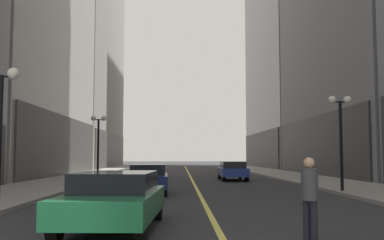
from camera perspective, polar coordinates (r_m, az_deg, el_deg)
name	(u,v)px	position (r m, az deg, el deg)	size (l,w,h in m)	color
ground_plane	(190,176)	(38.13, -0.25, -7.15)	(200.00, 200.00, 0.00)	#2D2D30
sidewalk_left	(92,175)	(38.82, -12.61, -6.88)	(4.50, 78.00, 0.15)	gray
sidewalk_right	(287,175)	(39.20, 11.98, -6.87)	(4.50, 78.00, 0.15)	gray
lane_centre_stripe	(190,176)	(38.13, -0.25, -7.14)	(0.16, 70.00, 0.01)	#E5D64C
building_left_far	(73,26)	(67.49, -14.93, 11.47)	(11.58, 26.00, 40.55)	#A8A399
car_green	(115,198)	(10.74, -9.78, -9.78)	(2.16, 4.69, 1.32)	#196038
car_navy	(148,178)	(20.43, -5.60, -7.34)	(1.87, 4.29, 1.32)	#141E4C
car_blue	(232,170)	(31.45, 5.18, -6.36)	(1.78, 4.61, 1.32)	navy
pedestrian_with_orange_bag	(310,192)	(9.41, 14.77, -8.90)	(0.48, 0.48, 1.67)	black
street_lamp_left_near	(1,105)	(14.96, -23.20, 1.74)	(1.06, 0.36, 4.43)	black
street_lamp_left_far	(98,133)	(30.94, -11.85, -1.61)	(1.06, 0.36, 4.43)	black
street_lamp_right_mid	(340,121)	(21.33, 18.40, -0.18)	(1.06, 0.36, 4.43)	black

